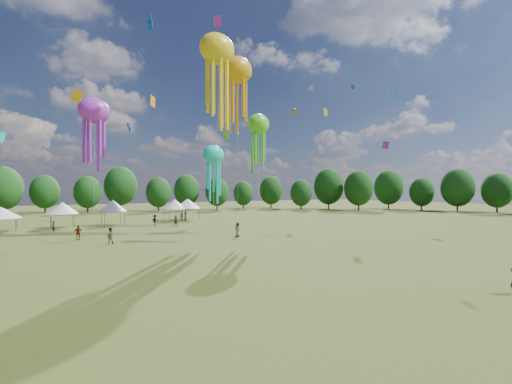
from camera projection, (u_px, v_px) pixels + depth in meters
ground at (433, 312)px, 16.96m from camera, size 300.00×300.00×0.00m
spectator_near at (110, 236)px, 38.37m from camera, size 1.06×0.94×1.82m
spectators_far at (166, 222)px, 55.32m from camera, size 23.81×28.66×1.90m
festival_tents at (119, 206)px, 59.86m from camera, size 35.61×8.87×4.42m
show_kites at (178, 89)px, 48.61m from camera, size 40.34×19.22×29.15m
small_kites at (156, 34)px, 51.55m from camera, size 75.58×67.37×46.64m
treeline at (113, 188)px, 67.02m from camera, size 201.57×95.24×13.43m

